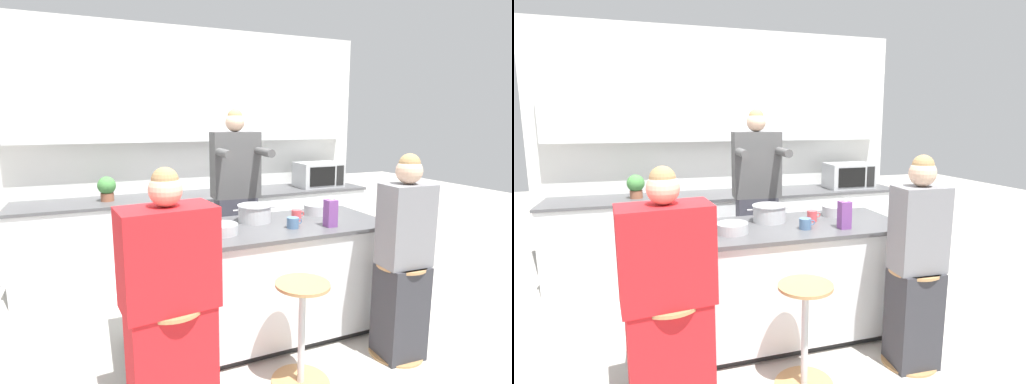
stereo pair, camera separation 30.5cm
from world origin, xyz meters
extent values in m
plane|color=#B2ADA3|center=(0.00, 0.00, 0.00)|extent=(16.00, 16.00, 0.00)
cube|color=silver|center=(0.00, 1.86, 1.35)|extent=(4.15, 0.06, 2.70)
cube|color=silver|center=(0.00, 1.75, 1.83)|extent=(3.82, 0.16, 0.75)
cube|color=silver|center=(0.00, 1.51, 0.43)|extent=(3.82, 0.61, 0.85)
cube|color=#4C4C4F|center=(0.00, 1.51, 0.87)|extent=(3.85, 0.64, 0.03)
cube|color=black|center=(0.00, 0.00, 0.03)|extent=(1.89, 0.66, 0.06)
cube|color=silver|center=(0.00, 0.00, 0.46)|extent=(1.97, 0.74, 0.80)
cube|color=#4C4C4F|center=(0.00, 0.00, 0.87)|extent=(2.01, 0.78, 0.03)
cylinder|color=#B7BABC|center=(-0.81, -0.66, 0.34)|extent=(0.04, 0.04, 0.65)
cylinder|color=tan|center=(-0.81, -0.66, 0.68)|extent=(0.34, 0.34, 0.02)
cylinder|color=tan|center=(0.00, -0.66, 0.01)|extent=(0.38, 0.38, 0.01)
cylinder|color=#B7BABC|center=(0.00, -0.66, 0.34)|extent=(0.04, 0.04, 0.65)
cylinder|color=tan|center=(0.00, -0.66, 0.68)|extent=(0.34, 0.34, 0.02)
cylinder|color=tan|center=(0.81, -0.64, 0.01)|extent=(0.38, 0.38, 0.01)
cylinder|color=#B7BABC|center=(0.81, -0.64, 0.34)|extent=(0.04, 0.04, 0.65)
cylinder|color=tan|center=(0.81, -0.64, 0.68)|extent=(0.34, 0.34, 0.02)
cube|color=#383842|center=(0.07, 0.73, 0.49)|extent=(0.38, 0.24, 0.98)
cube|color=#4C4C4C|center=(0.07, 0.73, 1.28)|extent=(0.44, 0.24, 0.60)
cylinder|color=#4C4C4C|center=(-0.12, 0.47, 1.41)|extent=(0.09, 0.33, 0.07)
cylinder|color=#4C4C4C|center=(0.24, 0.45, 1.41)|extent=(0.09, 0.33, 0.07)
sphere|color=#DBB293|center=(0.07, 0.73, 1.66)|extent=(0.18, 0.18, 0.17)
sphere|color=#A37F51|center=(0.07, 0.73, 1.71)|extent=(0.14, 0.14, 0.14)
cube|color=red|center=(-0.81, -0.65, 0.34)|extent=(0.48, 0.31, 0.69)
cube|color=red|center=(-0.81, -0.65, 0.96)|extent=(0.53, 0.34, 0.55)
sphere|color=#DBB293|center=(-0.81, -0.65, 1.32)|extent=(0.19, 0.19, 0.18)
sphere|color=#A37F51|center=(-0.81, -0.65, 1.37)|extent=(0.16, 0.16, 0.14)
cube|color=#333338|center=(0.80, -0.65, 0.34)|extent=(0.31, 0.28, 0.69)
cube|color=slate|center=(0.80, -0.65, 0.97)|extent=(0.34, 0.24, 0.57)
sphere|color=#DBB293|center=(0.80, -0.65, 1.34)|extent=(0.18, 0.18, 0.18)
sphere|color=#A37F51|center=(0.80, -0.65, 1.39)|extent=(0.15, 0.15, 0.14)
cylinder|color=#B7BABC|center=(0.01, 0.14, 0.95)|extent=(0.26, 0.26, 0.13)
cylinder|color=#B7BABC|center=(0.01, 0.14, 1.02)|extent=(0.27, 0.27, 0.01)
cylinder|color=#B7BABC|center=(-0.14, 0.14, 0.99)|extent=(0.05, 0.01, 0.01)
cylinder|color=#B7BABC|center=(0.17, 0.14, 0.99)|extent=(0.05, 0.01, 0.01)
cylinder|color=#B7BABC|center=(-0.33, -0.10, 0.92)|extent=(0.23, 0.23, 0.07)
cylinder|color=#B7BABC|center=(0.60, 0.18, 0.93)|extent=(0.21, 0.21, 0.08)
cylinder|color=#DB4C51|center=(0.34, 0.06, 0.93)|extent=(0.08, 0.08, 0.08)
torus|color=#DB4C51|center=(0.40, 0.06, 0.93)|extent=(0.04, 0.01, 0.04)
cylinder|color=#4C7099|center=(0.20, -0.15, 0.93)|extent=(0.09, 0.09, 0.08)
torus|color=#4C7099|center=(0.26, -0.15, 0.93)|extent=(0.04, 0.01, 0.04)
cube|color=#7A428E|center=(0.49, -0.21, 0.99)|extent=(0.08, 0.08, 0.20)
cylinder|color=white|center=(0.49, -0.21, 1.10)|extent=(0.04, 0.04, 0.02)
cube|color=#B2B5B7|center=(1.42, 1.47, 1.03)|extent=(0.55, 0.35, 0.30)
cube|color=black|center=(1.37, 1.29, 1.03)|extent=(0.34, 0.01, 0.23)
cube|color=black|center=(1.61, 1.29, 1.03)|extent=(0.10, 0.01, 0.24)
cylinder|color=#93563D|center=(-1.02, 1.51, 0.92)|extent=(0.13, 0.13, 0.08)
sphere|color=#478942|center=(-1.02, 1.51, 1.04)|extent=(0.18, 0.18, 0.18)
camera|label=1|loc=(-1.17, -2.69, 1.67)|focal=28.00mm
camera|label=2|loc=(-0.88, -2.80, 1.67)|focal=28.00mm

